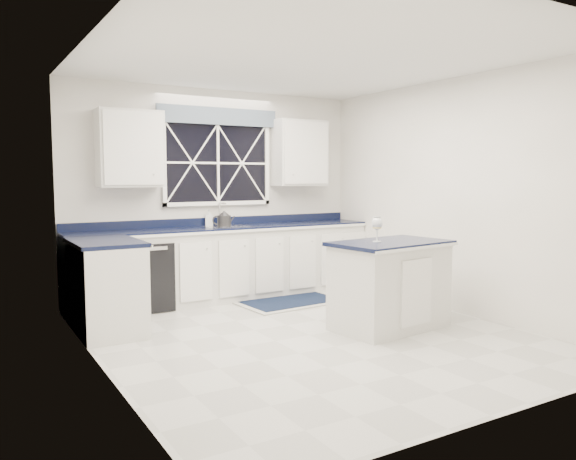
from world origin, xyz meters
TOP-DOWN VIEW (x-y plane):
  - ground at (0.00, 0.00)m, footprint 4.50×4.50m
  - back_wall at (0.00, 2.25)m, footprint 4.00×0.10m
  - base_cabinets at (-0.33, 1.78)m, footprint 3.99×1.60m
  - countertop at (0.00, 1.95)m, footprint 3.98×0.64m
  - dishwasher at (-1.10, 1.95)m, footprint 0.60×0.58m
  - window at (0.00, 2.20)m, footprint 1.65×0.09m
  - upper_cabinets at (0.00, 2.08)m, footprint 3.10×0.34m
  - faucet at (0.00, 2.14)m, footprint 0.05×0.20m
  - island at (0.86, -0.20)m, footprint 1.30×0.88m
  - rug at (0.60, 1.35)m, footprint 1.36×0.89m
  - kettle at (-0.03, 1.96)m, footprint 0.27×0.22m
  - wine_glass at (0.70, -0.17)m, footprint 0.11×0.11m
  - soap_bottle at (-0.15, 2.17)m, footprint 0.12×0.12m

SIDE VIEW (x-z plane):
  - ground at x=0.00m, z-range 0.00..0.00m
  - rug at x=0.60m, z-range 0.00..0.02m
  - dishwasher at x=-1.10m, z-range 0.00..0.82m
  - base_cabinets at x=-0.33m, z-range 0.00..0.90m
  - island at x=0.86m, z-range 0.00..0.91m
  - countertop at x=0.00m, z-range 0.90..0.94m
  - kettle at x=-0.03m, z-range 0.93..1.14m
  - soap_bottle at x=-0.15m, z-range 0.94..1.15m
  - wine_glass at x=0.70m, z-range 0.96..1.23m
  - faucet at x=0.00m, z-range 0.95..1.25m
  - back_wall at x=0.00m, z-range 0.00..2.70m
  - window at x=0.00m, z-range 1.20..2.46m
  - upper_cabinets at x=0.00m, z-range 1.45..2.35m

